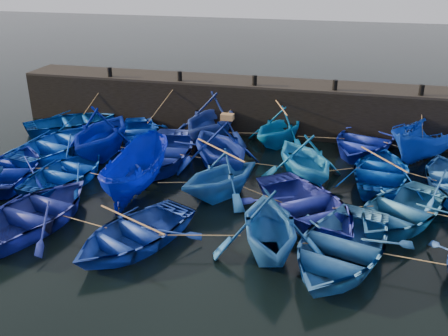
% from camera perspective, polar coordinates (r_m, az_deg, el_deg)
% --- Properties ---
extents(ground, '(120.00, 120.00, 0.00)m').
position_cam_1_polar(ground, '(17.95, -2.50, -5.98)').
color(ground, black).
rests_on(ground, ground).
extents(quay_wall, '(26.00, 2.50, 2.50)m').
position_cam_1_polar(quay_wall, '(26.96, 3.80, 7.04)').
color(quay_wall, black).
rests_on(quay_wall, ground).
extents(quay_top, '(26.00, 2.50, 0.12)m').
position_cam_1_polar(quay_top, '(26.63, 3.88, 9.75)').
color(quay_top, black).
rests_on(quay_top, quay_wall).
extents(bollard_0, '(0.24, 0.24, 0.50)m').
position_cam_1_polar(bollard_0, '(28.23, -12.92, 10.65)').
color(bollard_0, black).
rests_on(bollard_0, quay_top).
extents(bollard_1, '(0.24, 0.24, 0.50)m').
position_cam_1_polar(bollard_1, '(26.70, -5.08, 10.43)').
color(bollard_1, black).
rests_on(bollard_1, quay_top).
extents(bollard_2, '(0.24, 0.24, 0.50)m').
position_cam_1_polar(bollard_2, '(25.69, 3.52, 9.97)').
color(bollard_2, black).
rests_on(bollard_2, quay_top).
extents(bollard_3, '(0.24, 0.24, 0.50)m').
position_cam_1_polar(bollard_3, '(25.29, 12.57, 9.24)').
color(bollard_3, black).
rests_on(bollard_3, quay_top).
extents(bollard_4, '(0.24, 0.24, 0.50)m').
position_cam_1_polar(bollard_4, '(25.52, 21.64, 8.29)').
color(bollard_4, black).
rests_on(bollard_4, quay_top).
extents(boat_0, '(5.94, 5.83, 1.01)m').
position_cam_1_polar(boat_0, '(27.96, -16.93, 5.07)').
color(boat_0, navy).
rests_on(boat_0, ground).
extents(boat_1, '(4.64, 5.28, 0.91)m').
position_cam_1_polar(boat_1, '(25.65, -9.76, 4.03)').
color(boat_1, '#032EAE').
rests_on(boat_1, ground).
extents(boat_2, '(4.93, 5.46, 2.52)m').
position_cam_1_polar(boat_2, '(24.95, -1.51, 5.76)').
color(boat_2, navy).
rests_on(boat_2, ground).
extents(boat_3, '(4.53, 4.78, 1.97)m').
position_cam_1_polar(boat_3, '(24.68, 6.36, 4.75)').
color(boat_3, '#0662B1').
rests_on(boat_3, ground).
extents(boat_4, '(5.33, 6.41, 1.15)m').
position_cam_1_polar(boat_4, '(24.84, 15.72, 3.12)').
color(boat_4, navy).
rests_on(boat_4, ground).
extents(boat_5, '(4.52, 5.43, 2.02)m').
position_cam_1_polar(boat_5, '(24.29, 22.24, 2.87)').
color(boat_5, '#0A3198').
rests_on(boat_5, ground).
extents(boat_6, '(4.82, 5.98, 1.10)m').
position_cam_1_polar(boat_6, '(24.78, -18.20, 2.71)').
color(boat_6, blue).
rests_on(boat_6, ground).
extents(boat_7, '(4.12, 4.77, 2.51)m').
position_cam_1_polar(boat_7, '(23.72, -13.86, 4.12)').
color(boat_7, '#001290').
rests_on(boat_7, ground).
extents(boat_8, '(4.57, 6.02, 1.18)m').
position_cam_1_polar(boat_8, '(22.55, -7.20, 1.82)').
color(boat_8, navy).
rests_on(boat_8, ground).
extents(boat_9, '(5.85, 5.96, 2.38)m').
position_cam_1_polar(boat_9, '(21.42, -0.41, 2.55)').
color(boat_9, navy).
rests_on(boat_9, ground).
extents(boat_10, '(5.16, 5.35, 2.16)m').
position_cam_1_polar(boat_10, '(20.76, 9.26, 1.23)').
color(boat_10, blue).
rests_on(boat_10, ground).
extents(boat_11, '(3.92, 5.14, 1.00)m').
position_cam_1_polar(boat_11, '(21.67, 17.59, -0.31)').
color(boat_11, '#003090').
rests_on(boat_11, ground).
extents(boat_13, '(4.63, 5.52, 0.98)m').
position_cam_1_polar(boat_13, '(22.79, -23.03, 0.03)').
color(boat_13, navy).
rests_on(boat_13, ground).
extents(boat_14, '(3.91, 5.02, 0.95)m').
position_cam_1_polar(boat_14, '(21.60, -17.41, -0.42)').
color(boat_14, '#073BBC').
rests_on(boat_14, ground).
extents(boat_15, '(1.91, 4.88, 1.87)m').
position_cam_1_polar(boat_15, '(19.81, -10.08, -0.39)').
color(boat_15, '#000E96').
rests_on(boat_15, ground).
extents(boat_16, '(4.78, 4.90, 1.96)m').
position_cam_1_polar(boat_16, '(19.14, -0.42, -0.73)').
color(boat_16, blue).
rests_on(boat_16, ground).
extents(boat_17, '(6.17, 6.44, 1.09)m').
position_cam_1_polar(boat_17, '(18.00, 9.47, -4.25)').
color(boat_17, navy).
rests_on(boat_17, ground).
extents(boat_18, '(5.51, 6.00, 1.02)m').
position_cam_1_polar(boat_18, '(18.59, 19.44, -4.56)').
color(boat_18, '#2566A0').
rests_on(boat_18, ground).
extents(boat_21, '(4.64, 5.78, 1.07)m').
position_cam_1_polar(boat_21, '(18.55, -20.74, -4.71)').
color(boat_21, navy).
rests_on(boat_21, ground).
extents(boat_22, '(4.94, 5.60, 0.96)m').
position_cam_1_polar(boat_22, '(16.47, -10.40, -7.35)').
color(boat_22, navy).
rests_on(boat_22, ground).
extents(boat_23, '(4.47, 4.86, 2.15)m').
position_cam_1_polar(boat_23, '(15.56, 5.19, -6.46)').
color(boat_23, '#1C58A5').
rests_on(boat_23, ground).
extents(boat_24, '(5.19, 6.21, 1.11)m').
position_cam_1_polar(boat_24, '(15.77, 13.11, -8.81)').
color(boat_24, '#2A65AE').
rests_on(boat_24, ground).
extents(wooden_crate, '(0.53, 0.36, 0.25)m').
position_cam_1_polar(wooden_crate, '(20.92, 0.38, 5.86)').
color(wooden_crate, olive).
rests_on(wooden_crate, boat_9).
extents(mooring_ropes, '(18.22, 11.87, 2.10)m').
position_cam_1_polar(mooring_ropes, '(21.97, 0.99, 2.23)').
color(mooring_ropes, tan).
rests_on(mooring_ropes, ground).
extents(loose_oars, '(10.26, 12.51, 1.07)m').
position_cam_1_polar(loose_oars, '(19.84, 4.47, 1.73)').
color(loose_oars, '#99724C').
rests_on(loose_oars, ground).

